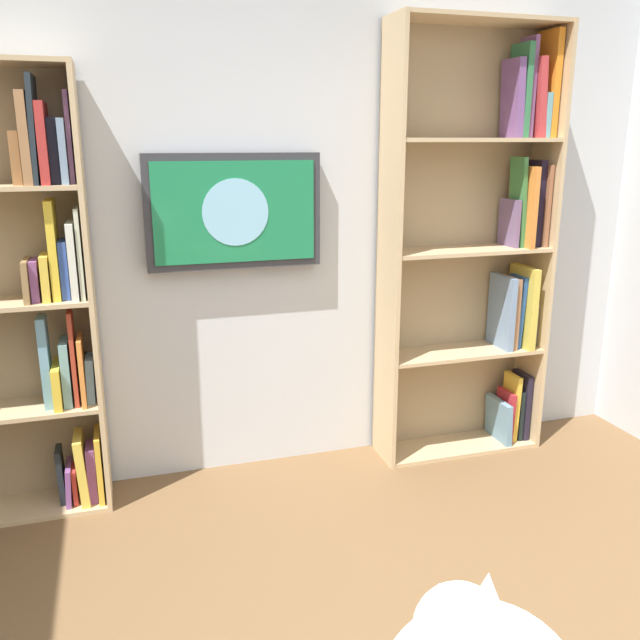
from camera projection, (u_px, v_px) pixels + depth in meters
name	position (u px, v px, depth m)	size (l,w,h in m)	color
wall_back	(243.00, 208.00, 3.25)	(4.52, 0.06, 2.70)	silver
bookshelf_left	(484.00, 246.00, 3.51)	(0.90, 0.28, 2.24)	tan
bookshelf_right	(19.00, 299.00, 2.89)	(0.84, 0.28, 1.99)	tan
wall_mounted_tv	(234.00, 212.00, 3.16)	(0.84, 0.07, 0.54)	#333338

